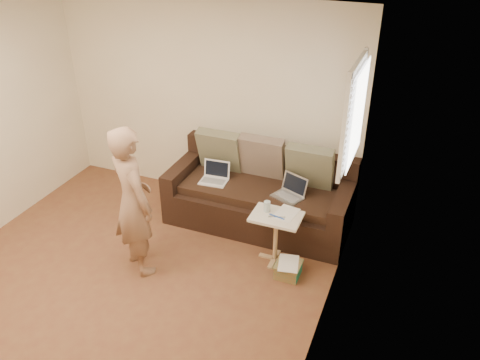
{
  "coord_description": "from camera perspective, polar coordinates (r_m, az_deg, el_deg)",
  "views": [
    {
      "loc": [
        2.56,
        -3.0,
        3.48
      ],
      "look_at": [
        0.8,
        1.4,
        0.78
      ],
      "focal_mm": 36.53,
      "sensor_mm": 36.0,
      "label": 1
    }
  ],
  "objects": [
    {
      "name": "striped_box",
      "position": [
        5.3,
        5.64,
        -10.34
      ],
      "size": [
        0.27,
        0.27,
        0.17
      ],
      "primitive_type": null,
      "color": "#D45E1F",
      "rests_on": "ground"
    },
    {
      "name": "drinking_glass",
      "position": [
        5.24,
        3.18,
        -3.1
      ],
      "size": [
        0.07,
        0.07,
        0.12
      ],
      "primitive_type": null,
      "color": "silver",
      "rests_on": "side_table"
    },
    {
      "name": "ceiling",
      "position": [
        4.04,
        -18.95,
        15.6
      ],
      "size": [
        4.5,
        4.5,
        0.0
      ],
      "primitive_type": "plane",
      "rotation": [
        3.14,
        0.0,
        0.0
      ],
      "color": "white",
      "rests_on": "wall_back"
    },
    {
      "name": "paper_on_table",
      "position": [
        5.25,
        5.43,
        -3.88
      ],
      "size": [
        0.25,
        0.33,
        0.0
      ],
      "primitive_type": null,
      "rotation": [
        0.0,
        0.0,
        -0.14
      ],
      "color": "white",
      "rests_on": "side_table"
    },
    {
      "name": "wall_back",
      "position": [
        6.23,
        -3.98,
        9.14
      ],
      "size": [
        4.0,
        0.0,
        4.0
      ],
      "primitive_type": "plane",
      "rotation": [
        1.57,
        0.0,
        0.0
      ],
      "color": "beige",
      "rests_on": "ground"
    },
    {
      "name": "floor",
      "position": [
        5.25,
        -14.27,
        -12.91
      ],
      "size": [
        4.5,
        4.5,
        0.0
      ],
      "primitive_type": "plane",
      "color": "brown",
      "rests_on": "ground"
    },
    {
      "name": "laptop_white",
      "position": [
        5.94,
        -3.12,
        -0.27
      ],
      "size": [
        0.34,
        0.26,
        0.24
      ],
      "primitive_type": null,
      "rotation": [
        0.0,
        0.0,
        0.08
      ],
      "color": "white",
      "rests_on": "sofa"
    },
    {
      "name": "laptop_silver",
      "position": [
        5.65,
        5.53,
        -2.08
      ],
      "size": [
        0.41,
        0.36,
        0.23
      ],
      "primitive_type": null,
      "rotation": [
        0.0,
        0.0,
        -0.4
      ],
      "color": "#B7BABC",
      "rests_on": "sofa"
    },
    {
      "name": "pillow_left",
      "position": [
        6.09,
        -2.35,
        3.45
      ],
      "size": [
        0.55,
        0.29,
        0.57
      ],
      "primitive_type": null,
      "rotation": [
        0.28,
        0.0,
        0.0
      ],
      "color": "#5F5F46",
      "rests_on": "sofa"
    },
    {
      "name": "pillow_mid",
      "position": [
        5.93,
        2.64,
        2.71
      ],
      "size": [
        0.55,
        0.27,
        0.57
      ],
      "primitive_type": null,
      "rotation": [
        0.24,
        0.0,
        0.0
      ],
      "color": "brown",
      "rests_on": "sofa"
    },
    {
      "name": "window_blinds",
      "position": [
        4.87,
        13.22,
        7.48
      ],
      "size": [
        0.12,
        0.88,
        1.08
      ],
      "primitive_type": null,
      "color": "white",
      "rests_on": "wall_right"
    },
    {
      "name": "pillow_right",
      "position": [
        5.76,
        8.15,
        1.51
      ],
      "size": [
        0.55,
        0.28,
        0.57
      ],
      "primitive_type": null,
      "rotation": [
        0.26,
        0.0,
        0.0
      ],
      "color": "#5F5F46",
      "rests_on": "sofa"
    },
    {
      "name": "person",
      "position": [
        5.08,
        -12.4,
        -2.46
      ],
      "size": [
        0.73,
        0.67,
        1.66
      ],
      "primitive_type": "imported",
      "rotation": [
        0.0,
        0.0,
        2.58
      ],
      "color": "brown",
      "rests_on": "ground"
    },
    {
      "name": "sofa",
      "position": [
        5.9,
        2.26,
        -1.5
      ],
      "size": [
        2.2,
        0.95,
        0.85
      ],
      "primitive_type": null,
      "color": "black",
      "rests_on": "ground"
    },
    {
      "name": "side_table",
      "position": [
        5.37,
        4.17,
        -6.76
      ],
      "size": [
        0.53,
        0.37,
        0.59
      ],
      "primitive_type": null,
      "color": "silver",
      "rests_on": "ground"
    },
    {
      "name": "scissors",
      "position": [
        5.17,
        4.33,
        -4.31
      ],
      "size": [
        0.19,
        0.13,
        0.02
      ],
      "primitive_type": null,
      "rotation": [
        0.0,
        0.0,
        -0.17
      ],
      "color": "silver",
      "rests_on": "side_table"
    },
    {
      "name": "wall_right",
      "position": [
        3.75,
        9.18,
        -6.31
      ],
      "size": [
        0.0,
        4.5,
        4.5
      ],
      "primitive_type": "plane",
      "rotation": [
        1.57,
        0.0,
        -1.57
      ],
      "color": "beige",
      "rests_on": "ground"
    }
  ]
}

